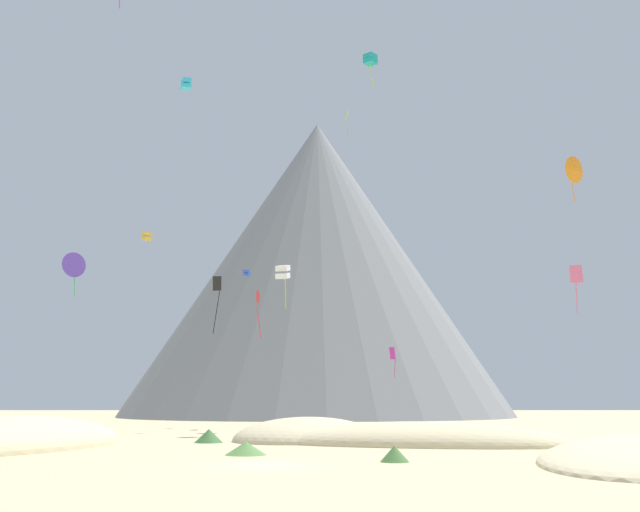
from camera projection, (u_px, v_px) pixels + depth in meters
name	position (u px, v px, depth m)	size (l,w,h in m)	color
ground_plane	(263.00, 465.00, 32.98)	(400.00, 400.00, 0.00)	#C6B284
dune_foreground_right	(307.00, 440.00, 53.96)	(13.85, 10.48, 3.46)	#CCBA8E
dune_midground	(419.00, 445.00, 47.95)	(20.28, 8.02, 3.10)	beige
dune_back_low	(13.00, 448.00, 44.67)	(21.25, 9.69, 4.04)	beige
bush_mid_center	(634.00, 458.00, 32.90)	(1.55, 1.55, 0.68)	#477238
bush_ridge_crest	(431.00, 438.00, 51.97)	(1.06, 1.06, 0.44)	#568442
bush_low_patch	(394.00, 454.00, 34.59)	(1.45, 1.45, 0.79)	#477238
bush_far_right	(245.00, 448.00, 39.04)	(2.31, 2.31, 0.72)	#568442
bush_near_left	(208.00, 436.00, 50.56)	(2.05, 2.05, 0.96)	#386633
rock_massif	(321.00, 276.00, 142.55)	(106.44, 106.44, 59.95)	slate
kite_magenta_low	(392.00, 356.00, 81.49)	(0.76, 0.52, 3.54)	#D1339E
kite_white_mid	(282.00, 272.00, 73.25)	(1.55, 1.62, 4.61)	white
kite_orange_mid	(574.00, 170.00, 66.55)	(2.36, 1.72, 4.65)	orange
kite_gold_mid	(146.00, 236.00, 91.44)	(1.51, 1.53, 1.23)	gold
kite_cyan_high	(185.00, 84.00, 84.49)	(1.47, 1.44, 1.35)	#33BCDB
kite_teal_high	(369.00, 59.00, 79.77)	(1.70, 1.70, 3.98)	teal
kite_lime_high	(346.00, 116.00, 95.17)	(0.93, 1.84, 4.89)	#8CD133
kite_blue_mid	(246.00, 273.00, 85.87)	(0.94, 0.90, 0.90)	blue
kite_rainbow_low	(575.00, 278.00, 55.25)	(0.94, 0.38, 3.88)	#E5668C
kite_red_mid	(258.00, 298.00, 80.02)	(0.86, 1.54, 5.43)	red
kite_black_mid	(216.00, 291.00, 72.69)	(0.85, 0.72, 5.94)	black
kite_indigo_mid	(73.00, 265.00, 73.22)	(2.70, 1.40, 4.64)	#5138B2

